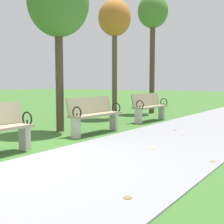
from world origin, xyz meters
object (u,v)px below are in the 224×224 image
Objects in this scene: park_bench_2 at (95,114)px; tree_4 at (153,16)px; park_bench_3 at (149,106)px; tree_3 at (115,21)px; tree_2 at (58,4)px.

tree_4 is (-1.16, 5.32, 3.42)m from park_bench_2.
tree_3 is (-1.45, 0.13, 2.87)m from park_bench_3.
park_bench_2 is 0.99× the size of park_bench_3.
park_bench_3 is at bearing 72.71° from tree_2.
park_bench_3 is at bearing -5.17° from tree_3.
tree_2 reaches higher than tree_3.
tree_2 reaches higher than park_bench_3.
tree_3 is at bearing 98.56° from tree_2.
tree_2 is 0.86× the size of tree_4.
tree_4 is at bearing 92.06° from tree_2.
tree_4 reaches higher than park_bench_3.
park_bench_3 is 4.35m from tree_4.
tree_4 reaches higher than park_bench_2.
park_bench_3 is 0.34× the size of tree_4.
tree_2 reaches higher than park_bench_2.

